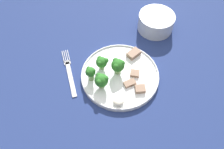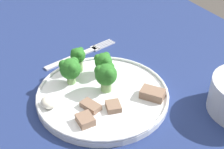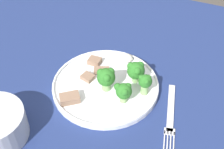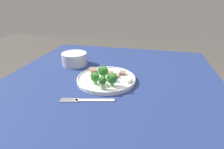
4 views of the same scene
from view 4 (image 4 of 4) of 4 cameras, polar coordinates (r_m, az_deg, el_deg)
The scene contains 13 objects.
table at distance 0.82m, azimuth -1.42°, elevation -10.11°, with size 1.17×1.01×0.77m.
dinner_plate at distance 0.80m, azimuth -1.87°, elevation -1.48°, with size 0.27×0.27×0.02m.
fork at distance 0.67m, azimuth -7.89°, elevation -8.32°, with size 0.06×0.20×0.00m.
cream_bowl at distance 1.00m, azimuth -12.14°, elevation 4.95°, with size 0.14×0.14×0.07m.
broccoli_floret_near_rim_left at distance 0.72m, azimuth 0.04°, elevation -1.24°, with size 0.05×0.04×0.06m.
broccoli_floret_center_left at distance 0.74m, azimuth -5.54°, elevation -0.84°, with size 0.04×0.04×0.05m.
broccoli_floret_back_left at distance 0.78m, azimuth -2.89°, elevation 1.09°, with size 0.05×0.04×0.06m.
broccoli_floret_front_left at distance 0.69m, azimuth -3.12°, elevation -2.15°, with size 0.03×0.03×0.06m.
meat_slice_front_slice at distance 0.87m, azimuth -6.25°, elevation 1.36°, with size 0.06×0.05×0.02m.
meat_slice_middle_slice at distance 0.84m, azimuth -0.88°, elevation 0.52°, with size 0.04×0.03×0.01m.
meat_slice_rear_slice at distance 0.81m, azimuth 1.32°, elevation -0.34°, with size 0.04×0.03×0.01m.
meat_slice_edge_slice at distance 0.84m, azimuth 3.43°, elevation 0.49°, with size 0.03×0.03×0.01m.
sauce_dollop at distance 0.76m, azimuth 5.64°, elevation -1.86°, with size 0.04×0.03×0.02m.
Camera 4 is at (-0.65, -0.17, 1.13)m, focal length 28.00 mm.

